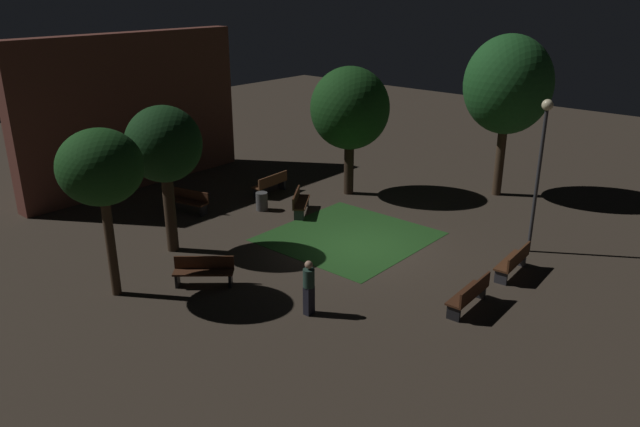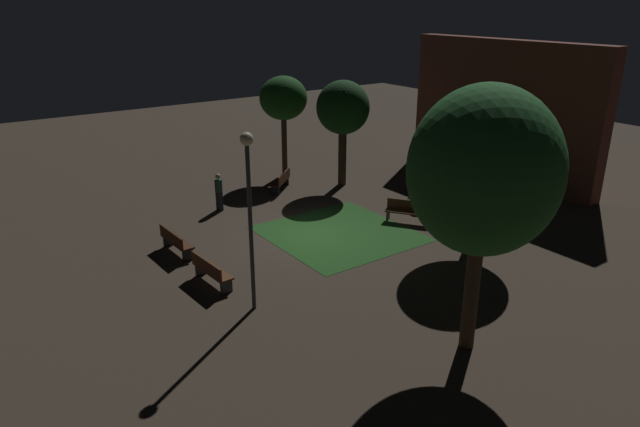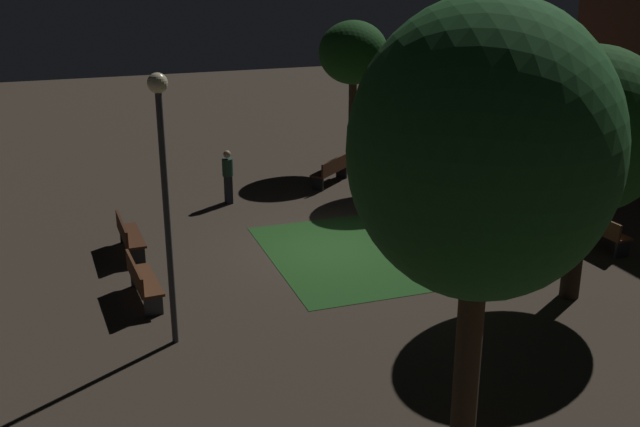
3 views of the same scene
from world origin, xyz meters
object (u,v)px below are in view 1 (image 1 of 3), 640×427
(bench_front_left, at_px, (470,294))
(tree_back_right, at_px, (101,169))
(bench_back_row, at_px, (204,270))
(bench_path_side, at_px, (271,183))
(tree_tall_center, at_px, (164,146))
(bench_corner, at_px, (300,202))
(bench_near_trees, at_px, (188,200))
(bench_by_lamp, at_px, (514,261))
(pedestrian, at_px, (309,286))
(tree_right_canopy, at_px, (508,85))
(lamp_post_plaza_west, at_px, (541,153))
(tree_left_canopy, at_px, (350,109))
(trash_bin, at_px, (262,201))

(bench_front_left, height_order, tree_back_right, tree_back_right)
(bench_back_row, bearing_deg, bench_path_side, 31.71)
(bench_path_side, bearing_deg, bench_back_row, -148.29)
(bench_front_left, bearing_deg, tree_tall_center, 107.03)
(bench_corner, distance_m, bench_near_trees, 4.44)
(bench_front_left, relative_size, tree_back_right, 0.37)
(bench_by_lamp, height_order, bench_back_row, same)
(bench_back_row, distance_m, tree_back_right, 4.22)
(bench_back_row, height_order, pedestrian, pedestrian)
(bench_near_trees, distance_m, bench_back_row, 6.55)
(tree_right_canopy, relative_size, lamp_post_plaza_west, 1.30)
(bench_path_side, xyz_separation_m, lamp_post_plaza_west, (1.50, -10.94, 2.98))
(bench_corner, bearing_deg, bench_near_trees, 128.74)
(bench_near_trees, bearing_deg, bench_path_side, -14.27)
(bench_front_left, height_order, tree_right_canopy, tree_right_canopy)
(bench_by_lamp, bearing_deg, bench_front_left, -180.00)
(tree_left_canopy, xyz_separation_m, trash_bin, (-3.92, 1.34, -3.33))
(bench_near_trees, height_order, pedestrian, pedestrian)
(bench_near_trees, height_order, tree_left_canopy, tree_left_canopy)
(tree_back_right, bearing_deg, tree_right_canopy, -15.59)
(bench_front_left, relative_size, bench_path_side, 1.00)
(tree_back_right, bearing_deg, trash_bin, 13.64)
(tree_left_canopy, xyz_separation_m, tree_tall_center, (-8.65, 0.81, -0.03))
(tree_back_right, relative_size, pedestrian, 3.07)
(bench_front_left, bearing_deg, bench_near_trees, 91.23)
(bench_by_lamp, xyz_separation_m, trash_bin, (-1.07, 10.16, -0.11))
(bench_by_lamp, xyz_separation_m, tree_right_canopy, (6.95, 3.89, 4.20))
(bench_path_side, bearing_deg, pedestrian, -128.97)
(bench_by_lamp, distance_m, lamp_post_plaza_west, 3.65)
(tree_back_right, bearing_deg, pedestrian, -60.64)
(bench_corner, bearing_deg, pedestrian, -135.42)
(tree_tall_center, distance_m, trash_bin, 5.79)
(lamp_post_plaza_west, height_order, pedestrian, lamp_post_plaza_west)
(tree_left_canopy, height_order, tree_right_canopy, tree_right_canopy)
(bench_back_row, bearing_deg, bench_corner, 17.22)
(bench_front_left, distance_m, tree_left_canopy, 10.98)
(tree_tall_center, bearing_deg, bench_by_lamp, -58.98)
(tree_tall_center, relative_size, trash_bin, 6.76)
(bench_corner, relative_size, tree_back_right, 0.35)
(tree_left_canopy, bearing_deg, bench_by_lamp, -107.93)
(tree_right_canopy, distance_m, pedestrian, 13.48)
(bench_near_trees, distance_m, tree_back_right, 7.71)
(tree_tall_center, distance_m, pedestrian, 7.00)
(tree_back_right, distance_m, trash_bin, 8.68)
(bench_corner, distance_m, tree_right_canopy, 9.72)
(trash_bin, xyz_separation_m, pedestrian, (-4.89, -6.93, 0.48))
(trash_bin, bearing_deg, bench_near_trees, 134.41)
(bench_path_side, relative_size, pedestrian, 1.13)
(bench_front_left, bearing_deg, bench_path_side, 73.17)
(bench_corner, xyz_separation_m, bench_back_row, (-6.41, -1.99, 0.00))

